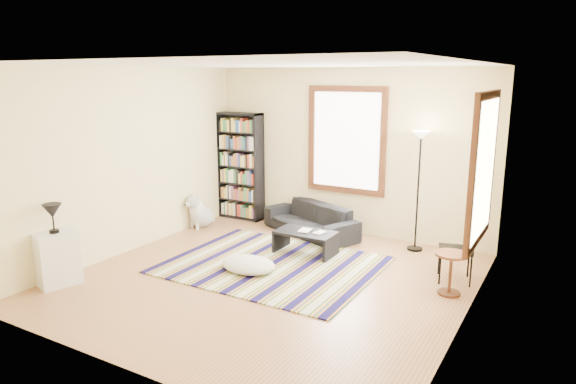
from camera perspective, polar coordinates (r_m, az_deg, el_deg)
The scene contains 21 objects.
floor at distance 7.00m, azimuth -2.07°, elevation -10.02°, with size 5.00×5.00×0.10m, color #A3794A.
ceiling at distance 6.45m, azimuth -2.29°, elevation 14.45°, with size 5.00×5.00×0.10m, color white.
wall_back at distance 8.81m, azimuth 6.68°, elevation 4.48°, with size 5.00×0.10×2.80m, color beige.
wall_front at distance 4.67m, azimuth -19.02°, elevation -3.63°, with size 5.00×0.10×2.80m, color beige.
wall_left at distance 8.20m, azimuth -17.50°, elevation 3.35°, with size 0.10×5.00×2.80m, color beige.
wall_right at distance 5.68m, azimuth 20.22°, elevation -0.87°, with size 0.10×5.00×2.80m, color beige.
window_back at distance 8.71m, azimuth 6.51°, elevation 5.72°, with size 1.20×0.06×1.60m, color white.
window_right at distance 6.42m, azimuth 20.91°, elevation 2.42°, with size 0.06×1.20×1.60m, color white.
rug at distance 7.45m, azimuth -1.80°, elevation -8.06°, with size 2.92×2.33×0.02m, color #0F0C3C.
sofa at distance 8.79m, azimuth 2.51°, elevation -3.06°, with size 1.79×0.70×0.52m, color black.
bookshelf at distance 9.68m, azimuth -5.35°, elevation 2.87°, with size 0.90×0.30×2.00m, color black.
coffee_table at distance 7.84m, azimuth 1.96°, elevation -5.66°, with size 0.90×0.50×0.36m, color black.
book_a at distance 7.83m, azimuth 1.32°, elevation -4.23°, with size 0.22×0.17×0.02m, color beige.
book_b at distance 7.76m, azimuth 3.12°, elevation -4.42°, with size 0.14×0.19×0.01m, color beige.
floor_cushion at distance 7.21m, azimuth -4.42°, elevation -8.06°, with size 0.79×0.59×0.20m, color beige.
floor_lamp at distance 8.08m, azimuth 14.24°, elevation 0.02°, with size 0.30×0.30×1.86m, color black, non-canonical shape.
side_table at distance 6.73m, azimuth 17.58°, elevation -8.65°, with size 0.40×0.40×0.54m, color #4E2A13.
folding_chair at distance 7.13m, azimuth 18.13°, elevation -6.11°, with size 0.42×0.40×0.86m, color black.
white_cabinet at distance 7.34m, azimuth -24.27°, elevation -6.76°, with size 0.38×0.50×0.70m, color silver.
table_lamp at distance 7.18m, azimuth -24.66°, elevation -2.69°, with size 0.24×0.24×0.38m, color black, non-canonical shape.
dog at distance 9.32m, azimuth -9.56°, elevation -2.03°, with size 0.43×0.61×0.61m, color silver, non-canonical shape.
Camera 1 is at (3.43, -5.46, 2.67)m, focal length 32.00 mm.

